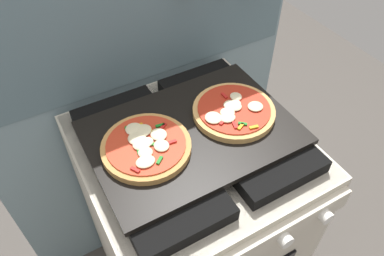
{
  "coord_description": "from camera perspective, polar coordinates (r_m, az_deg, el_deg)",
  "views": [
    {
      "loc": [
        -0.33,
        -0.59,
        1.62
      ],
      "look_at": [
        0.0,
        0.0,
        0.93
      ],
      "focal_mm": 34.62,
      "sensor_mm": 36.0,
      "label": 1
    }
  ],
  "objects": [
    {
      "name": "baking_tray",
      "position": [
        0.98,
        0.0,
        -0.73
      ],
      "size": [
        0.54,
        0.38,
        0.02
      ],
      "primitive_type": "cube",
      "color": "black",
      "rests_on": "stove"
    },
    {
      "name": "pizza_right",
      "position": [
        1.02,
        6.52,
        2.56
      ],
      "size": [
        0.23,
        0.23,
        0.03
      ],
      "color": "tan",
      "rests_on": "baking_tray"
    },
    {
      "name": "stove",
      "position": [
        1.35,
        0.04,
        -14.25
      ],
      "size": [
        0.6,
        0.64,
        0.9
      ],
      "color": "beige",
      "rests_on": "ground_plane"
    },
    {
      "name": "kitchen_backsplash",
      "position": [
        1.29,
        -7.28,
        5.0
      ],
      "size": [
        1.1,
        0.09,
        1.55
      ],
      "color": "#7A939E",
      "rests_on": "ground_plane"
    },
    {
      "name": "pizza_left",
      "position": [
        0.93,
        -7.1,
        -2.68
      ],
      "size": [
        0.23,
        0.23,
        0.03
      ],
      "color": "#C18947",
      "rests_on": "baking_tray"
    }
  ]
}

